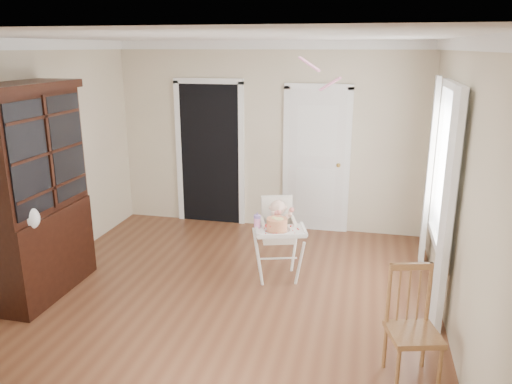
% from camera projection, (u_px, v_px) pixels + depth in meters
% --- Properties ---
extents(floor, '(5.00, 5.00, 0.00)m').
position_uv_depth(floor, '(221.00, 304.00, 5.28)').
color(floor, brown).
rests_on(floor, ground).
extents(ceiling, '(5.00, 5.00, 0.00)m').
position_uv_depth(ceiling, '(215.00, 37.00, 4.52)').
color(ceiling, white).
rests_on(ceiling, wall_back).
extents(wall_back, '(4.50, 0.00, 4.50)m').
position_uv_depth(wall_back, '(269.00, 137.00, 7.24)').
color(wall_back, beige).
rests_on(wall_back, floor).
extents(wall_left, '(0.00, 5.00, 5.00)m').
position_uv_depth(wall_left, '(19.00, 169.00, 5.38)').
color(wall_left, beige).
rests_on(wall_left, floor).
extents(wall_right, '(0.00, 5.00, 5.00)m').
position_uv_depth(wall_right, '(462.00, 195.00, 4.42)').
color(wall_right, beige).
rests_on(wall_right, floor).
extents(crown_molding, '(4.50, 5.00, 0.12)m').
position_uv_depth(crown_molding, '(216.00, 44.00, 4.54)').
color(crown_molding, white).
rests_on(crown_molding, ceiling).
extents(doorway, '(1.06, 0.05, 2.22)m').
position_uv_depth(doorway, '(210.00, 151.00, 7.48)').
color(doorway, black).
rests_on(doorway, wall_back).
extents(closet_door, '(0.96, 0.09, 2.13)m').
position_uv_depth(closet_door, '(316.00, 162.00, 7.16)').
color(closet_door, white).
rests_on(closet_door, wall_back).
extents(window_right, '(0.13, 1.84, 2.30)m').
position_uv_depth(window_right, '(441.00, 179.00, 5.20)').
color(window_right, white).
rests_on(window_right, wall_right).
extents(high_chair, '(0.72, 0.82, 0.98)m').
position_uv_depth(high_chair, '(278.00, 230.00, 5.70)').
color(high_chair, white).
rests_on(high_chair, floor).
extents(baby, '(0.31, 0.22, 0.41)m').
position_uv_depth(baby, '(278.00, 218.00, 5.69)').
color(baby, beige).
rests_on(baby, high_chair).
extents(cake, '(0.29, 0.29, 0.14)m').
position_uv_depth(cake, '(277.00, 224.00, 5.45)').
color(cake, silver).
rests_on(cake, high_chair).
extents(sippy_cup, '(0.08, 0.08, 0.19)m').
position_uv_depth(sippy_cup, '(257.00, 221.00, 5.52)').
color(sippy_cup, '#F897D5').
rests_on(sippy_cup, high_chair).
extents(china_cabinet, '(0.60, 1.35, 2.28)m').
position_uv_depth(china_cabinet, '(33.00, 193.00, 5.23)').
color(china_cabinet, black).
rests_on(china_cabinet, floor).
extents(dining_chair, '(0.48, 0.48, 0.95)m').
position_uv_depth(dining_chair, '(413.00, 329.00, 3.99)').
color(dining_chair, brown).
rests_on(dining_chair, floor).
extents(streamer, '(0.29, 0.42, 0.15)m').
position_uv_depth(streamer, '(309.00, 64.00, 5.45)').
color(streamer, pink).
rests_on(streamer, ceiling).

